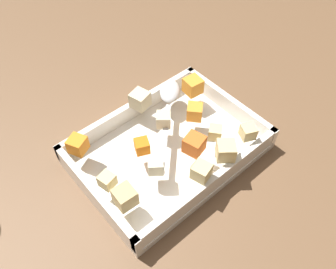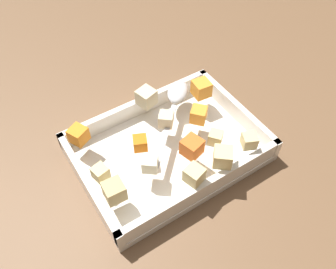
% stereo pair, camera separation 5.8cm
% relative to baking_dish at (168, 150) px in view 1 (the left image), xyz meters
% --- Properties ---
extents(ground_plane, '(4.00, 4.00, 0.00)m').
position_rel_baking_dish_xyz_m(ground_plane, '(-0.01, -0.00, -0.02)').
color(ground_plane, brown).
extents(baking_dish, '(0.34, 0.24, 0.05)m').
position_rel_baking_dish_xyz_m(baking_dish, '(0.00, 0.00, 0.00)').
color(baking_dish, white).
rests_on(baking_dish, ground_plane).
extents(carrot_chunk_corner_nw, '(0.04, 0.04, 0.03)m').
position_rel_baking_dish_xyz_m(carrot_chunk_corner_nw, '(-0.14, 0.08, 0.05)').
color(carrot_chunk_corner_nw, orange).
rests_on(carrot_chunk_corner_nw, baking_dish).
extents(carrot_chunk_back_center, '(0.04, 0.04, 0.03)m').
position_rel_baking_dish_xyz_m(carrot_chunk_back_center, '(0.07, 0.01, 0.05)').
color(carrot_chunk_back_center, orange).
rests_on(carrot_chunk_back_center, baking_dish).
extents(carrot_chunk_under_handle, '(0.04, 0.04, 0.03)m').
position_rel_baking_dish_xyz_m(carrot_chunk_under_handle, '(0.02, -0.05, 0.05)').
color(carrot_chunk_under_handle, orange).
rests_on(carrot_chunk_under_handle, baking_dish).
extents(carrot_chunk_far_right, '(0.03, 0.03, 0.02)m').
position_rel_baking_dish_xyz_m(carrot_chunk_far_right, '(-0.05, 0.01, 0.05)').
color(carrot_chunk_far_right, orange).
rests_on(carrot_chunk_far_right, baking_dish).
extents(carrot_chunk_mid_right, '(0.04, 0.04, 0.03)m').
position_rel_baking_dish_xyz_m(carrot_chunk_mid_right, '(0.12, 0.06, 0.05)').
color(carrot_chunk_mid_right, orange).
rests_on(carrot_chunk_mid_right, baking_dish).
extents(potato_chunk_heap_top, '(0.03, 0.03, 0.02)m').
position_rel_baking_dish_xyz_m(potato_chunk_heap_top, '(0.07, -0.05, 0.05)').
color(potato_chunk_heap_top, '#E0CC89').
rests_on(potato_chunk_heap_top, baking_dish).
extents(potato_chunk_corner_se, '(0.03, 0.03, 0.02)m').
position_rel_baking_dish_xyz_m(potato_chunk_corner_se, '(-0.14, -0.01, 0.05)').
color(potato_chunk_corner_se, '#E0CC89').
rests_on(potato_chunk_corner_se, baking_dish).
extents(potato_chunk_center, '(0.04, 0.04, 0.03)m').
position_rel_baking_dish_xyz_m(potato_chunk_center, '(0.05, -0.10, 0.05)').
color(potato_chunk_center, '#E0CC89').
rests_on(potato_chunk_center, baking_dish).
extents(potato_chunk_near_right, '(0.04, 0.04, 0.03)m').
position_rel_baking_dish_xyz_m(potato_chunk_near_right, '(-0.06, -0.04, 0.05)').
color(potato_chunk_near_right, beige).
rests_on(potato_chunk_near_right, baking_dish).
extents(potato_chunk_near_spoon, '(0.04, 0.04, 0.03)m').
position_rel_baking_dish_xyz_m(potato_chunk_near_spoon, '(0.02, 0.03, 0.05)').
color(potato_chunk_near_spoon, beige).
rests_on(potato_chunk_near_spoon, baking_dish).
extents(potato_chunk_corner_sw, '(0.03, 0.03, 0.03)m').
position_rel_baking_dish_xyz_m(potato_chunk_corner_sw, '(0.11, -0.09, 0.05)').
color(potato_chunk_corner_sw, '#E0CC89').
rests_on(potato_chunk_corner_sw, baking_dish).
extents(potato_chunk_heap_side, '(0.03, 0.03, 0.03)m').
position_rel_baking_dish_xyz_m(potato_chunk_heap_side, '(-0.14, -0.06, 0.05)').
color(potato_chunk_heap_side, tan).
rests_on(potato_chunk_heap_side, baking_dish).
extents(potato_chunk_corner_ne, '(0.04, 0.04, 0.03)m').
position_rel_baking_dish_xyz_m(potato_chunk_corner_ne, '(0.01, 0.10, 0.05)').
color(potato_chunk_corner_ne, beige).
rests_on(potato_chunk_corner_ne, baking_dish).
extents(potato_chunk_far_left, '(0.04, 0.04, 0.03)m').
position_rel_baking_dish_xyz_m(potato_chunk_far_left, '(-0.01, -0.10, 0.05)').
color(potato_chunk_far_left, '#E0CC89').
rests_on(potato_chunk_far_left, baking_dish).
extents(serving_spoon, '(0.17, 0.17, 0.02)m').
position_rel_baking_dish_xyz_m(serving_spoon, '(0.07, 0.07, 0.05)').
color(serving_spoon, silver).
rests_on(serving_spoon, baking_dish).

